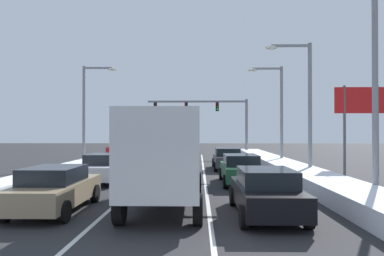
{
  "coord_description": "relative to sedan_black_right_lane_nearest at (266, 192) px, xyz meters",
  "views": [
    {
      "loc": [
        1.35,
        -5.19,
        2.71
      ],
      "look_at": [
        0.89,
        19.68,
        2.92
      ],
      "focal_mm": 33.27,
      "sensor_mm": 36.0,
      "label": 1
    }
  ],
  "objects": [
    {
      "name": "ground_plane",
      "position": [
        -3.5,
        7.29,
        -0.76
      ],
      "size": [
        120.0,
        120.0,
        0.0
      ],
      "primitive_type": "plane",
      "color": "#28282B"
    },
    {
      "name": "lane_stripe_between_right_lane_and_center_lane",
      "position": [
        -1.8,
        10.67,
        -0.76
      ],
      "size": [
        0.14,
        37.1,
        0.01
      ],
      "primitive_type": "cube",
      "color": "silver",
      "rests_on": "ground"
    },
    {
      "name": "lane_stripe_between_center_lane_and_left_lane",
      "position": [
        -5.2,
        10.67,
        -0.76
      ],
      "size": [
        0.14,
        37.1,
        0.01
      ],
      "primitive_type": "cube",
      "color": "silver",
      "rests_on": "ground"
    },
    {
      "name": "snow_bank_right_shoulder",
      "position": [
        3.5,
        10.67,
        -0.43
      ],
      "size": [
        2.19,
        37.1,
        0.67
      ],
      "primitive_type": "cube",
      "color": "white",
      "rests_on": "ground"
    },
    {
      "name": "snow_bank_left_shoulder",
      "position": [
        -10.5,
        10.67,
        -0.49
      ],
      "size": [
        1.63,
        37.1,
        0.54
      ],
      "primitive_type": "cube",
      "color": "white",
      "rests_on": "ground"
    },
    {
      "name": "sedan_black_right_lane_nearest",
      "position": [
        0.0,
        0.0,
        0.0
      ],
      "size": [
        2.0,
        4.5,
        1.51
      ],
      "color": "black",
      "rests_on": "ground"
    },
    {
      "name": "sedan_green_right_lane_second",
      "position": [
        0.01,
        6.87,
        0.0
      ],
      "size": [
        2.0,
        4.5,
        1.51
      ],
      "color": "#1E5633",
      "rests_on": "ground"
    },
    {
      "name": "sedan_charcoal_right_lane_third",
      "position": [
        -0.12,
        13.84,
        0.0
      ],
      "size": [
        2.0,
        4.5,
        1.51
      ],
      "color": "#38383D",
      "rests_on": "ground"
    },
    {
      "name": "box_truck_center_lane_nearest",
      "position": [
        -3.29,
        1.23,
        1.14
      ],
      "size": [
        2.53,
        7.2,
        3.36
      ],
      "color": "navy",
      "rests_on": "ground"
    },
    {
      "name": "suv_silver_center_lane_second",
      "position": [
        -3.4,
        9.31,
        0.25
      ],
      "size": [
        2.16,
        4.9,
        1.67
      ],
      "color": "#B7BABF",
      "rests_on": "ground"
    },
    {
      "name": "sedan_gray_center_lane_third",
      "position": [
        -3.53,
        15.9,
        0.0
      ],
      "size": [
        2.0,
        4.5,
        1.51
      ],
      "color": "slate",
      "rests_on": "ground"
    },
    {
      "name": "sedan_tan_left_lane_nearest",
      "position": [
        -6.99,
        0.55,
        0.0
      ],
      "size": [
        2.0,
        4.5,
        1.51
      ],
      "color": "#937F60",
      "rests_on": "ground"
    },
    {
      "name": "sedan_white_left_lane_second",
      "position": [
        -7.11,
        7.37,
        0.0
      ],
      "size": [
        2.0,
        4.5,
        1.51
      ],
      "color": "silver",
      "rests_on": "ground"
    },
    {
      "name": "suv_red_left_lane_third",
      "position": [
        -7.09,
        13.61,
        0.25
      ],
      "size": [
        2.16,
        4.9,
        1.67
      ],
      "color": "maroon",
      "rests_on": "ground"
    },
    {
      "name": "traffic_light_gantry",
      "position": [
        -0.72,
        27.51,
        3.97
      ],
      "size": [
        10.94,
        0.47,
        6.2
      ],
      "color": "slate",
      "rests_on": "ground"
    },
    {
      "name": "street_lamp_right_near",
      "position": [
        4.24,
        2.23,
        4.56
      ],
      "size": [
        2.66,
        0.36,
        8.99
      ],
      "color": "gray",
      "rests_on": "ground"
    },
    {
      "name": "street_lamp_right_mid",
      "position": [
        3.84,
        8.98,
        3.9
      ],
      "size": [
        2.66,
        0.36,
        7.74
      ],
      "color": "gray",
      "rests_on": "ground"
    },
    {
      "name": "street_lamp_right_far",
      "position": [
        3.79,
        15.72,
        3.84
      ],
      "size": [
        2.66,
        0.36,
        7.62
      ],
      "color": "gray",
      "rests_on": "ground"
    },
    {
      "name": "street_lamp_left_mid",
      "position": [
        -10.64,
        15.91,
        3.9
      ],
      "size": [
        2.66,
        0.36,
        7.74
      ],
      "color": "gray",
      "rests_on": "ground"
    },
    {
      "name": "roadside_sign_right",
      "position": [
        7.8,
        10.54,
        3.25
      ],
      "size": [
        3.2,
        0.16,
        5.5
      ],
      "color": "#59595B",
      "rests_on": "ground"
    }
  ]
}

